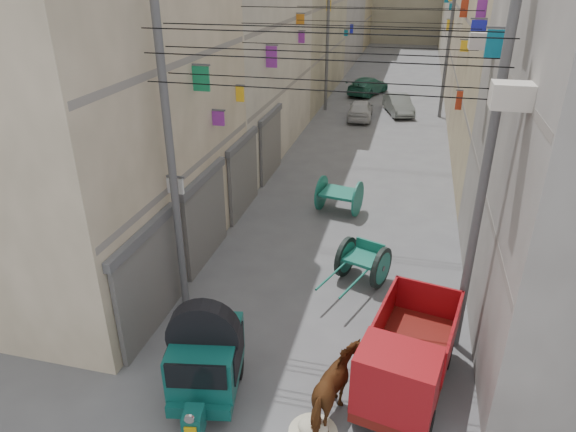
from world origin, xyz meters
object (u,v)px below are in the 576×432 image
(distant_car_white, at_px, (361,109))
(distant_car_grey, at_px, (399,105))
(horse, at_px, (338,390))
(mini_truck, at_px, (404,368))
(auto_rickshaw, at_px, (206,357))
(tonga_cart, at_px, (363,262))
(second_cart, at_px, (339,195))
(feed_sack, at_px, (313,427))
(distant_car_green, at_px, (368,86))

(distant_car_white, xyz_separation_m, distant_car_grey, (2.19, 1.78, -0.00))
(horse, bearing_deg, mini_truck, -139.03)
(auto_rickshaw, height_order, tonga_cart, auto_rickshaw)
(auto_rickshaw, height_order, distant_car_white, auto_rickshaw)
(second_cart, relative_size, feed_sack, 2.77)
(auto_rickshaw, relative_size, horse, 1.53)
(distant_car_white, bearing_deg, second_cart, 90.60)
(feed_sack, distance_m, distant_car_green, 30.78)
(tonga_cart, relative_size, distant_car_grey, 0.81)
(distant_car_green, bearing_deg, tonga_cart, 115.56)
(feed_sack, relative_size, distant_car_white, 0.18)
(horse, bearing_deg, second_cart, -71.03)
(tonga_cart, distance_m, feed_sack, 5.86)
(horse, distance_m, distant_car_grey, 25.14)
(horse, relative_size, distant_car_grey, 0.49)
(distant_car_grey, distance_m, distant_car_green, 5.63)
(tonga_cart, xyz_separation_m, horse, (0.09, -5.34, 0.11))
(mini_truck, xyz_separation_m, distant_car_green, (-3.79, 29.46, -0.33))
(feed_sack, distance_m, distant_car_white, 23.93)
(auto_rickshaw, height_order, distant_car_green, auto_rickshaw)
(tonga_cart, xyz_separation_m, feed_sack, (-0.31, -5.83, -0.49))
(mini_truck, relative_size, distant_car_green, 0.88)
(auto_rickshaw, height_order, mini_truck, mini_truck)
(feed_sack, height_order, distant_car_green, distant_car_green)
(feed_sack, bearing_deg, distant_car_grey, 89.25)
(second_cart, xyz_separation_m, feed_sack, (1.09, -10.37, -0.56))
(second_cart, xyz_separation_m, distant_car_green, (-1.03, 20.34, -0.10))
(tonga_cart, height_order, mini_truck, mini_truck)
(mini_truck, bearing_deg, distant_car_green, 108.48)
(tonga_cart, relative_size, feed_sack, 4.67)
(distant_car_grey, xyz_separation_m, distant_car_green, (-2.46, 5.07, 0.02))
(auto_rickshaw, relative_size, distant_car_grey, 0.76)
(tonga_cart, xyz_separation_m, mini_truck, (1.36, -4.59, 0.30))
(distant_car_white, distance_m, distant_car_green, 6.86)
(feed_sack, bearing_deg, horse, 51.19)
(auto_rickshaw, xyz_separation_m, horse, (2.79, 0.09, -0.34))
(mini_truck, distance_m, feed_sack, 2.22)
(distant_car_grey, bearing_deg, mini_truck, -103.98)
(distant_car_grey, bearing_deg, auto_rickshaw, -113.28)
(second_cart, height_order, horse, horse)
(mini_truck, height_order, horse, mini_truck)
(mini_truck, xyz_separation_m, distant_car_grey, (-1.33, 24.39, -0.35))
(auto_rickshaw, bearing_deg, feed_sack, -20.22)
(tonga_cart, distance_m, mini_truck, 4.80)
(auto_rickshaw, relative_size, feed_sack, 4.36)
(horse, bearing_deg, feed_sack, 61.60)
(auto_rickshaw, bearing_deg, tonga_cart, 52.92)
(mini_truck, relative_size, horse, 2.10)
(horse, bearing_deg, distant_car_grey, -79.45)
(mini_truck, bearing_deg, auto_rickshaw, -157.23)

